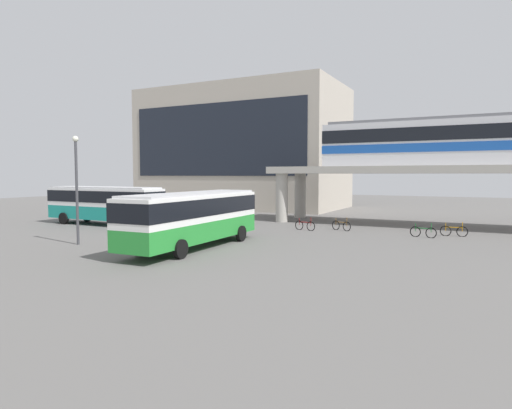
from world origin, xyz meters
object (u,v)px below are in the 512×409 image
train (460,141)px  bus_main (194,214)px  pedestrian_at_kerb (226,220)px  station_building (243,149)px  bicycle_orange (454,231)px  bicycle_red (305,226)px  bus_secondary (104,201)px  bicycle_brown (341,226)px  bicycle_green (423,232)px

train → bus_main: size_ratio=1.96×
bus_main → pedestrian_at_kerb: 7.88m
train → pedestrian_at_kerb: 19.41m
station_building → bicycle_orange: size_ratio=14.27×
station_building → bicycle_red: size_ratio=14.47×
train → bus_secondary: train is taller
pedestrian_at_kerb → station_building: bearing=115.8°
station_building → pedestrian_at_kerb: 26.37m
bicycle_brown → bicycle_green: bearing=-11.1°
bicycle_green → pedestrian_at_kerb: size_ratio=0.99×
bus_secondary → bicycle_orange: 27.42m
pedestrian_at_kerb → bicycle_green: bearing=13.5°
train → bicycle_orange: 8.51m
bicycle_green → bicycle_orange: same height
station_building → bicycle_green: size_ratio=14.44×
pedestrian_at_kerb → bicycle_brown: bearing=30.5°
bicycle_red → bus_secondary: bearing=-165.3°
bicycle_orange → pedestrian_at_kerb: bearing=-162.7°
station_building → bus_main: station_building is taller
bicycle_red → pedestrian_at_kerb: pedestrian_at_kerb is taller
bus_secondary → bicycle_red: (16.40, 4.29, -1.63)m
bicycle_orange → bicycle_green: bearing=-140.2°
station_building → bicycle_orange: station_building is taller
bicycle_brown → bus_secondary: bearing=-163.8°
pedestrian_at_kerb → bus_secondary: bearing=-174.7°
bicycle_orange → bus_main: bearing=-137.0°
train → bicycle_green: train is taller
bus_secondary → bicycle_brown: 19.74m
bicycle_red → pedestrian_at_kerb: size_ratio=0.99×
bus_main → bicycle_red: 11.17m
bicycle_orange → bicycle_brown: bearing=-177.5°
bus_main → pedestrian_at_kerb: bearing=107.0°
bus_secondary → pedestrian_at_kerb: bearing=5.3°
pedestrian_at_kerb → bus_main: bearing=-73.0°
station_building → bicycle_red: station_building is taller
station_building → bicycle_red: (16.18, -19.70, -7.25)m
bicycle_brown → bicycle_orange: (7.86, 0.34, 0.00)m
bus_main → pedestrian_at_kerb: bus_main is taller
bicycle_red → bicycle_orange: 10.46m
bus_main → bicycle_orange: (13.13, 12.24, -1.63)m
station_building → bicycle_brown: bearing=-44.7°
bicycle_brown → bicycle_red: size_ratio=0.95×
pedestrian_at_kerb → bicycle_orange: bearing=17.3°
bicycle_red → pedestrian_at_kerb: (-5.07, -3.23, 0.48)m
bicycle_green → bicycle_orange: 2.38m
bicycle_orange → station_building: bearing=145.6°
bus_main → bicycle_brown: bus_main is taller
bus_main → pedestrian_at_kerb: size_ratio=6.22×
bus_secondary → bicycle_red: bus_secondary is taller
bicycle_brown → bicycle_green: (6.03, -1.18, 0.00)m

